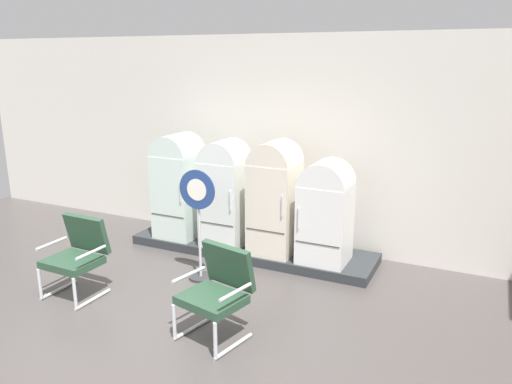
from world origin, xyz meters
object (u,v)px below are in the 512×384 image
Objects in this scene: armchair_right at (218,288)px; refrigerator_1 at (225,190)px; refrigerator_3 at (325,209)px; armchair_left at (78,252)px; sign_stand at (199,223)px; refrigerator_2 at (275,194)px; refrigerator_0 at (179,182)px.

refrigerator_1 is at bearing 116.85° from armchair_right.
refrigerator_1 is 1.12× the size of refrigerator_3.
armchair_left is at bearing 176.73° from armchair_right.
refrigerator_3 is 1.45× the size of armchair_right.
armchair_left and armchair_right have the same top height.
sign_stand is (-0.91, 1.11, 0.23)m from armchair_right.
refrigerator_1 is 1.06× the size of sign_stand.
refrigerator_2 is at bearing 178.56° from refrigerator_3.
refrigerator_2 is 0.76m from refrigerator_3.
sign_stand is at bearing -122.37° from refrigerator_2.
sign_stand reaches higher than armchair_right.
refrigerator_2 is 2.18m from armchair_right.
refrigerator_1 is at bearing 63.60° from armchair_left.
refrigerator_2 is at bearing 97.43° from armchair_right.
refrigerator_0 is 1.61m from refrigerator_2.
refrigerator_3 is 1.70m from sign_stand.
armchair_right is at bearing -82.57° from refrigerator_2.
refrigerator_3 is 1.45× the size of armchair_left.
refrigerator_0 is 1.14× the size of refrigerator_3.
refrigerator_0 is 2.37m from refrigerator_3.
refrigerator_3 is 2.17m from armchair_right.
sign_stand is (-0.64, -1.00, -0.22)m from refrigerator_2.
refrigerator_3 is at bearing -1.44° from refrigerator_2.
refrigerator_1 is at bearing -179.75° from refrigerator_3.
armchair_right is (0.28, -2.11, -0.45)m from refrigerator_2.
armchair_left is 1.52m from sign_stand.
refrigerator_2 reaches higher than refrigerator_3.
sign_stand is (0.15, -0.98, -0.20)m from refrigerator_1.
refrigerator_3 reaches higher than armchair_right.
armchair_left is at bearing -131.39° from refrigerator_2.
refrigerator_0 reaches higher than armchair_left.
sign_stand is at bearing -144.65° from refrigerator_3.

